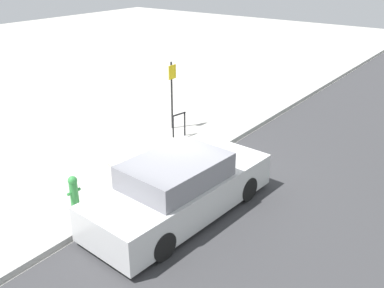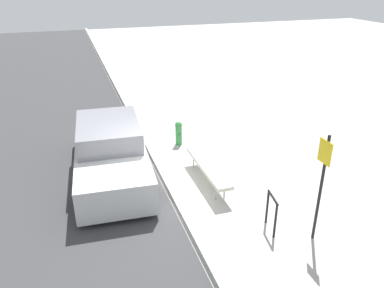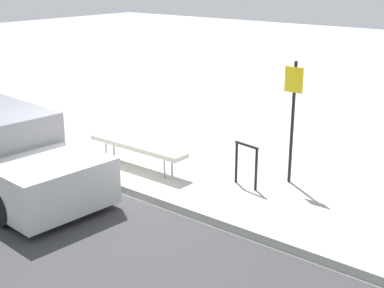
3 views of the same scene
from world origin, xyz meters
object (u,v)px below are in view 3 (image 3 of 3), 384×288
object	(u,v)px
fire_hydrant	(58,127)
bench	(137,146)
bike_rack	(246,161)
sign_post	(293,111)

from	to	relation	value
fire_hydrant	bench	bearing A→B (deg)	0.96
bike_rack	sign_post	size ratio (longest dim) A/B	0.36
bike_rack	sign_post	world-z (taller)	sign_post
bike_rack	fire_hydrant	distance (m)	4.78
bench	bike_rack	world-z (taller)	bike_rack
sign_post	fire_hydrant	xyz separation A→B (m)	(-5.26, -1.30, -0.98)
bench	sign_post	bearing A→B (deg)	24.33
fire_hydrant	sign_post	bearing A→B (deg)	13.87
sign_post	fire_hydrant	size ratio (longest dim) A/B	3.01
bench	fire_hydrant	bearing A→B (deg)	-179.15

